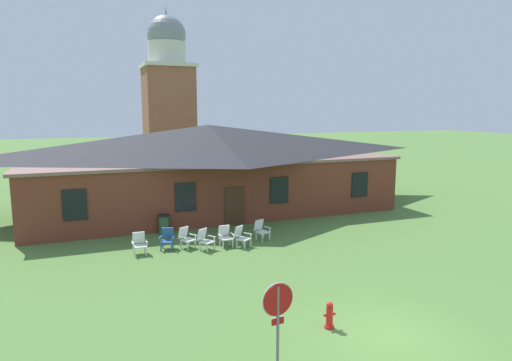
% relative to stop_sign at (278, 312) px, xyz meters
% --- Properties ---
extents(ground_plane, '(200.00, 200.00, 0.00)m').
position_rel_stop_sign_xyz_m(ground_plane, '(3.60, 0.67, -1.65)').
color(ground_plane, '#517A38').
extents(brick_building, '(22.11, 10.40, 5.28)m').
position_rel_stop_sign_xyz_m(brick_building, '(3.60, 18.75, 1.04)').
color(brick_building, brown).
rests_on(brick_building, ground).
extents(dome_tower, '(5.18, 5.18, 16.53)m').
position_rel_stop_sign_xyz_m(dome_tower, '(4.80, 38.23, 5.80)').
color(dome_tower, '#93563D').
rests_on(dome_tower, ground).
extents(stop_sign, '(0.80, 0.13, 2.34)m').
position_rel_stop_sign_xyz_m(stop_sign, '(0.00, 0.00, 0.00)').
color(stop_sign, slate).
rests_on(stop_sign, ground).
extents(lawn_chair_by_porch, '(0.64, 0.67, 0.96)m').
position_rel_stop_sign_xyz_m(lawn_chair_by_porch, '(-1.83, 10.58, -1.15)').
color(lawn_chair_by_porch, silver).
rests_on(lawn_chair_by_porch, ground).
extents(lawn_chair_near_door, '(0.77, 0.82, 0.96)m').
position_rel_stop_sign_xyz_m(lawn_chair_near_door, '(-0.56, 10.87, -1.15)').
color(lawn_chair_near_door, '#2D5693').
rests_on(lawn_chair_near_door, ground).
extents(lawn_chair_left_end, '(0.83, 0.86, 0.96)m').
position_rel_stop_sign_xyz_m(lawn_chair_left_end, '(0.26, 10.71, -1.15)').
color(lawn_chair_left_end, white).
rests_on(lawn_chair_left_end, ground).
extents(lawn_chair_middle, '(0.84, 0.87, 0.96)m').
position_rel_stop_sign_xyz_m(lawn_chair_middle, '(0.99, 10.12, -1.15)').
color(lawn_chair_middle, white).
rests_on(lawn_chair_middle, ground).
extents(lawn_chair_right_end, '(0.66, 0.69, 0.96)m').
position_rel_stop_sign_xyz_m(lawn_chair_right_end, '(2.00, 10.32, -1.15)').
color(lawn_chair_right_end, silver).
rests_on(lawn_chair_right_end, ground).
extents(lawn_chair_far_side, '(0.84, 0.87, 0.96)m').
position_rel_stop_sign_xyz_m(lawn_chair_far_side, '(2.66, 9.94, -1.15)').
color(lawn_chair_far_side, silver).
rests_on(lawn_chair_far_side, ground).
extents(lawn_chair_under_eave, '(0.76, 0.81, 0.96)m').
position_rel_stop_sign_xyz_m(lawn_chair_under_eave, '(3.95, 10.72, -1.15)').
color(lawn_chair_under_eave, white).
rests_on(lawn_chair_under_eave, ground).
extents(fire_hydrant, '(0.36, 0.28, 0.79)m').
position_rel_stop_sign_xyz_m(fire_hydrant, '(2.39, 1.69, -1.27)').
color(fire_hydrant, red).
rests_on(fire_hydrant, ground).
extents(trash_bin, '(0.56, 0.56, 0.98)m').
position_rel_stop_sign_xyz_m(trash_bin, '(-0.25, 13.45, -1.15)').
color(trash_bin, '#335638').
rests_on(trash_bin, ground).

